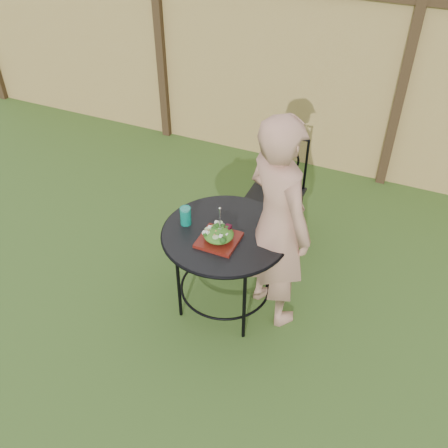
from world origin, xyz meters
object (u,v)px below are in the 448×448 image
(patio_table, at_px, (225,247))
(diner, at_px, (278,224))
(salad_plate, at_px, (219,240))
(patio_chair, at_px, (277,188))

(patio_table, height_order, diner, diner)
(patio_table, bearing_deg, salad_plate, -90.71)
(patio_chair, height_order, salad_plate, patio_chair)
(patio_chair, bearing_deg, diner, -71.84)
(patio_table, relative_size, diner, 0.55)
(diner, height_order, salad_plate, diner)
(salad_plate, bearing_deg, patio_chair, 86.61)
(patio_table, height_order, patio_chair, patio_chair)
(patio_chair, height_order, diner, diner)
(diner, relative_size, salad_plate, 6.18)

